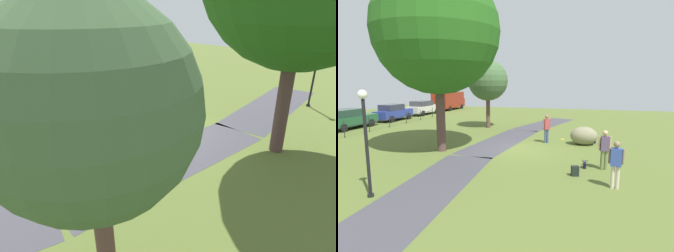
# 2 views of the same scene
# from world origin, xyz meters

# --- Properties ---
(ground_plane) EXTENTS (48.00, 48.00, 0.00)m
(ground_plane) POSITION_xyz_m (0.00, 0.00, 0.00)
(ground_plane) COLOR #56662C
(footpath_segment_near) EXTENTS (8.12, 2.79, 0.01)m
(footpath_segment_near) POSITION_xyz_m (-6.01, 1.48, 0.00)
(footpath_segment_near) COLOR #413F47
(footpath_segment_near) RESTS_ON ground
(footpath_segment_mid) EXTENTS (8.22, 3.28, 0.01)m
(footpath_segment_mid) POSITION_xyz_m (1.96, 1.23, 0.00)
(footpath_segment_mid) COLOR #413F47
(footpath_segment_mid) RESTS_ON ground
(young_tree_near_path) EXTENTS (3.16, 3.16, 5.33)m
(young_tree_near_path) POSITION_xyz_m (6.43, 3.75, 3.73)
(young_tree_near_path) COLOR brown
(young_tree_near_path) RESTS_ON ground
(lamp_post) EXTENTS (0.28, 0.28, 3.41)m
(lamp_post) POSITION_xyz_m (-7.33, 2.90, 2.11)
(lamp_post) COLOR black
(lamp_post) RESTS_ON ground
(lawn_boulder) EXTENTS (1.24, 1.62, 1.06)m
(lawn_boulder) POSITION_xyz_m (2.20, -3.65, 0.53)
(lawn_boulder) COLOR gray
(lawn_boulder) RESTS_ON ground
(woman_with_handbag) EXTENTS (0.32, 0.51, 1.67)m
(woman_with_handbag) POSITION_xyz_m (-2.38, -4.47, 0.97)
(woman_with_handbag) COLOR #637442
(woman_with_handbag) RESTS_ON ground
(man_near_boulder) EXTENTS (0.28, 0.52, 1.67)m
(man_near_boulder) POSITION_xyz_m (-4.48, -4.70, 0.97)
(man_near_boulder) COLOR beige
(man_near_boulder) RESTS_ON ground
(passerby_on_path) EXTENTS (0.42, 0.43, 1.71)m
(passerby_on_path) POSITION_xyz_m (2.10, -1.48, 0.99)
(passerby_on_path) COLOR #3F5379
(passerby_on_path) RESTS_ON ground
(handbag_on_grass) EXTENTS (0.32, 0.28, 0.31)m
(handbag_on_grass) POSITION_xyz_m (-2.37, -3.71, 0.14)
(handbag_on_grass) COLOR black
(handbag_on_grass) RESTS_ON ground
(backpack_by_boulder) EXTENTS (0.30, 0.28, 0.40)m
(backpack_by_boulder) POSITION_xyz_m (2.80, -4.24, 0.19)
(backpack_by_boulder) COLOR black
(backpack_by_boulder) RESTS_ON ground
(spare_backpack_on_lawn) EXTENTS (0.32, 0.33, 0.40)m
(spare_backpack_on_lawn) POSITION_xyz_m (-3.51, -3.34, 0.19)
(spare_backpack_on_lawn) COLOR black
(spare_backpack_on_lawn) RESTS_ON ground
(frisbee_on_grass) EXTENTS (0.25, 0.25, 0.02)m
(frisbee_on_grass) POSITION_xyz_m (3.38, -2.34, 0.01)
(frisbee_on_grass) COLOR gold
(frisbee_on_grass) RESTS_ON ground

